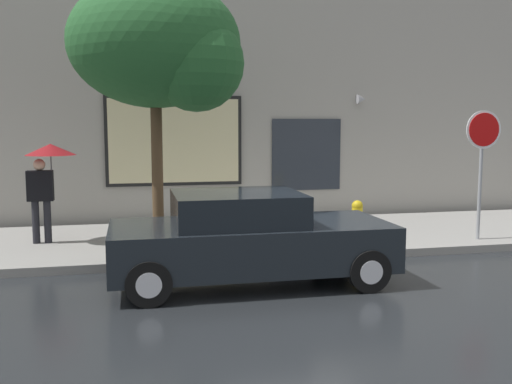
% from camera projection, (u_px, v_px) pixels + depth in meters
% --- Properties ---
extents(ground_plane, '(60.00, 60.00, 0.00)m').
position_uv_depth(ground_plane, '(298.00, 278.00, 9.26)').
color(ground_plane, black).
extents(sidewalk, '(20.00, 4.00, 0.15)m').
position_uv_depth(sidewalk, '(258.00, 238.00, 12.16)').
color(sidewalk, gray).
rests_on(sidewalk, ground).
extents(building_facade, '(20.00, 0.67, 7.00)m').
position_uv_depth(building_facade, '(236.00, 83.00, 14.18)').
color(building_facade, '#9E998E').
rests_on(building_facade, ground).
extents(parked_car, '(4.30, 1.95, 1.43)m').
position_uv_depth(parked_car, '(248.00, 239.00, 8.92)').
color(parked_car, black).
rests_on(parked_car, ground).
extents(fire_hydrant, '(0.30, 0.44, 0.79)m').
position_uv_depth(fire_hydrant, '(357.00, 220.00, 11.66)').
color(fire_hydrant, yellow).
rests_on(fire_hydrant, sidewalk).
extents(pedestrian_with_umbrella, '(0.96, 0.96, 1.94)m').
position_uv_depth(pedestrian_with_umbrella, '(47.00, 165.00, 11.12)').
color(pedestrian_with_umbrella, black).
rests_on(pedestrian_with_umbrella, sidewalk).
extents(street_tree, '(3.04, 2.58, 4.88)m').
position_uv_depth(street_tree, '(163.00, 48.00, 10.07)').
color(street_tree, '#4C3823').
rests_on(street_tree, sidewalk).
extents(stop_sign, '(0.76, 0.10, 2.59)m').
position_uv_depth(stop_sign, '(482.00, 149.00, 11.42)').
color(stop_sign, gray).
rests_on(stop_sign, sidewalk).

